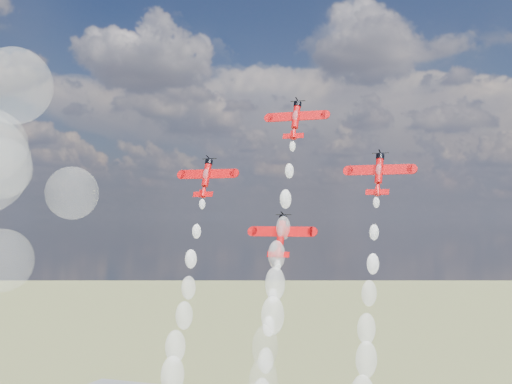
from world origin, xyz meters
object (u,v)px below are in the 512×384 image
object	(u,v)px
plane_left	(206,177)
plane_lead	(296,119)
plane_slot	(281,235)
plane_right	(379,173)

from	to	relation	value
plane_left	plane_lead	bearing A→B (deg)	14.23
plane_lead	plane_slot	bearing A→B (deg)	-90.00
plane_lead	plane_left	xyz separation A→B (m)	(-15.51, -3.93, -10.12)
plane_slot	plane_right	bearing A→B (deg)	14.23
plane_left	plane_right	world-z (taller)	same
plane_left	plane_slot	bearing A→B (deg)	-14.23
plane_lead	plane_slot	world-z (taller)	plane_lead
plane_lead	plane_right	bearing A→B (deg)	-14.23
plane_right	plane_slot	bearing A→B (deg)	-165.77
plane_left	plane_right	xyz separation A→B (m)	(31.02, 0.00, 0.00)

